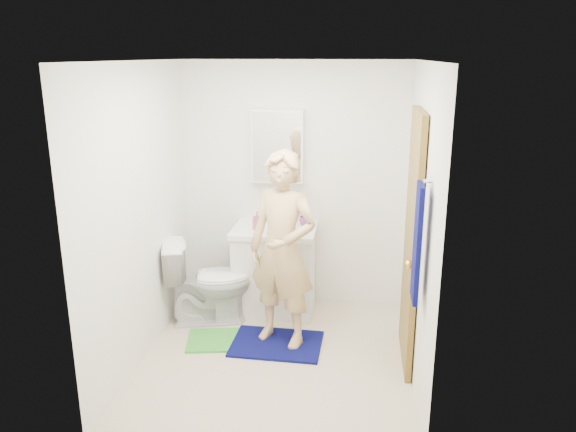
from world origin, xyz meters
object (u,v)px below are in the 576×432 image
(medicine_cabinet, at_px, (278,146))
(towel, at_px, (417,243))
(vanity_cabinet, at_px, (275,272))
(toilet, at_px, (208,281))
(man, at_px, (283,250))
(toothbrush_cup, at_px, (306,221))
(soap_dispenser, at_px, (257,220))

(medicine_cabinet, distance_m, towel, 2.11)
(medicine_cabinet, relative_size, towel, 0.87)
(vanity_cabinet, relative_size, toilet, 1.00)
(vanity_cabinet, bearing_deg, man, -75.42)
(toilet, relative_size, toothbrush_cup, 6.42)
(medicine_cabinet, bearing_deg, toothbrush_cup, -24.96)
(vanity_cabinet, height_order, medicine_cabinet, medicine_cabinet)
(toilet, relative_size, man, 0.48)
(towel, distance_m, soap_dispenser, 1.98)
(soap_dispenser, height_order, man, man)
(towel, height_order, man, man)
(vanity_cabinet, height_order, towel, towel)
(medicine_cabinet, relative_size, toilet, 0.87)
(toothbrush_cup, height_order, man, man)
(medicine_cabinet, distance_m, man, 1.15)
(soap_dispenser, xyz_separation_m, man, (0.33, -0.59, -0.07))
(towel, bearing_deg, toilet, 146.44)
(medicine_cabinet, bearing_deg, vanity_cabinet, -90.00)
(vanity_cabinet, bearing_deg, toilet, -151.35)
(vanity_cabinet, height_order, toilet, toilet)
(toothbrush_cup, bearing_deg, man, -99.32)
(medicine_cabinet, bearing_deg, soap_dispenser, -119.40)
(vanity_cabinet, bearing_deg, toothbrush_cup, 17.30)
(soap_dispenser, relative_size, man, 0.10)
(medicine_cabinet, height_order, towel, medicine_cabinet)
(toilet, height_order, soap_dispenser, soap_dispenser)
(toilet, bearing_deg, towel, -138.04)
(soap_dispenser, bearing_deg, man, -61.23)
(towel, relative_size, toothbrush_cup, 6.39)
(towel, height_order, toilet, towel)
(medicine_cabinet, xyz_separation_m, towel, (1.18, -1.71, -0.35))
(medicine_cabinet, bearing_deg, toilet, -136.95)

